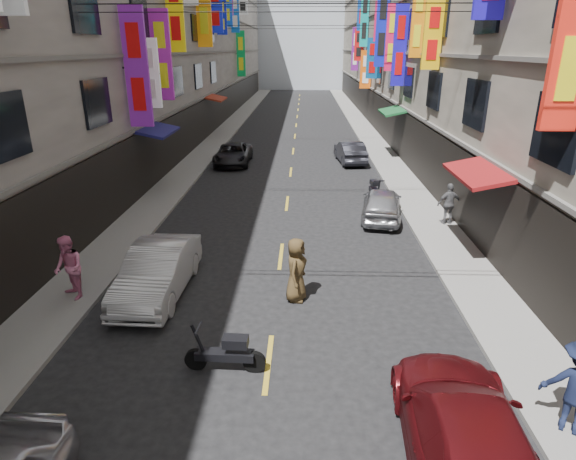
# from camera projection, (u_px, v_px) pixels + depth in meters

# --- Properties ---
(sidewalk_left) EXTENTS (2.00, 90.00, 0.12)m
(sidewalk_left) POSITION_uv_depth(u_px,v_px,m) (221.00, 135.00, 39.11)
(sidewalk_left) COLOR slate
(sidewalk_left) RESTS_ON ground
(sidewalk_right) EXTENTS (2.00, 90.00, 0.12)m
(sidewalk_right) POSITION_uv_depth(u_px,v_px,m) (369.00, 136.00, 38.74)
(sidewalk_right) COLOR slate
(sidewalk_right) RESTS_ON ground
(building_row_left) EXTENTS (10.14, 90.00, 19.00)m
(building_row_left) POSITION_uv_depth(u_px,v_px,m) (136.00, 8.00, 35.96)
(building_row_left) COLOR gray
(building_row_left) RESTS_ON ground
(building_row_right) EXTENTS (10.14, 90.00, 19.00)m
(building_row_right) POSITION_uv_depth(u_px,v_px,m) (459.00, 7.00, 35.21)
(building_row_right) COLOR #ABA190
(building_row_right) RESTS_ON ground
(haze_block) EXTENTS (18.00, 8.00, 22.00)m
(haze_block) POSITION_uv_depth(u_px,v_px,m) (301.00, 21.00, 81.78)
(haze_block) COLOR #B3BBC7
(haze_block) RESTS_ON ground
(shop_signage) EXTENTS (14.00, 55.00, 12.03)m
(shop_signage) POSITION_uv_depth(u_px,v_px,m) (286.00, 6.00, 29.27)
(shop_signage) COLOR #0E13AD
(shop_signage) RESTS_ON ground
(street_awnings) EXTENTS (13.99, 35.20, 0.41)m
(street_awnings) POSITION_uv_depth(u_px,v_px,m) (262.00, 131.00, 22.97)
(street_awnings) COLOR #124415
(street_awnings) RESTS_ON ground
(overhead_cables) EXTENTS (14.00, 38.04, 1.24)m
(overhead_cables) POSITION_uv_depth(u_px,v_px,m) (291.00, 4.00, 24.61)
(overhead_cables) COLOR black
(overhead_cables) RESTS_ON ground
(lane_markings) EXTENTS (0.12, 80.20, 0.01)m
(lane_markings) POSITION_uv_depth(u_px,v_px,m) (294.00, 143.00, 36.14)
(lane_markings) COLOR gold
(lane_markings) RESTS_ON ground
(scooter_crossing) EXTENTS (1.80, 0.50, 1.14)m
(scooter_crossing) POSITION_uv_depth(u_px,v_px,m) (226.00, 353.00, 10.51)
(scooter_crossing) COLOR black
(scooter_crossing) RESTS_ON ground
(scooter_far_right) EXTENTS (0.55, 1.80, 1.14)m
(scooter_far_right) POSITION_uv_depth(u_px,v_px,m) (375.00, 190.00, 22.56)
(scooter_far_right) COLOR black
(scooter_far_right) RESTS_ON ground
(car_left_mid) EXTENTS (1.65, 4.43, 1.44)m
(car_left_mid) POSITION_uv_depth(u_px,v_px,m) (158.00, 271.00, 13.76)
(car_left_mid) COLOR silver
(car_left_mid) RESTS_ON ground
(car_left_far) EXTENTS (2.09, 4.46, 1.24)m
(car_left_far) POSITION_uv_depth(u_px,v_px,m) (233.00, 154.00, 29.41)
(car_left_far) COLOR black
(car_left_far) RESTS_ON ground
(car_right_near) EXTENTS (2.33, 5.12, 1.45)m
(car_right_near) POSITION_uv_depth(u_px,v_px,m) (467.00, 437.00, 7.88)
(car_right_near) COLOR #5F1015
(car_right_near) RESTS_ON ground
(car_right_mid) EXTENTS (2.17, 4.11, 1.33)m
(car_right_mid) POSITION_uv_depth(u_px,v_px,m) (382.00, 203.00, 19.90)
(car_right_mid) COLOR #A8A9AD
(car_right_mid) RESTS_ON ground
(car_right_far) EXTENTS (1.85, 4.17, 1.33)m
(car_right_far) POSITION_uv_depth(u_px,v_px,m) (350.00, 152.00, 29.79)
(car_right_far) COLOR #23232A
(car_right_far) RESTS_ON ground
(pedestrian_lfar) EXTENTS (1.06, 1.05, 1.82)m
(pedestrian_lfar) POSITION_uv_depth(u_px,v_px,m) (69.00, 268.00, 13.22)
(pedestrian_lfar) COLOR pink
(pedestrian_lfar) RESTS_ON sidewalk_left
(pedestrian_rfar) EXTENTS (1.06, 0.73, 1.65)m
(pedestrian_rfar) POSITION_uv_depth(u_px,v_px,m) (449.00, 204.00, 18.95)
(pedestrian_rfar) COLOR #515154
(pedestrian_rfar) RESTS_ON sidewalk_right
(pedestrian_crossing) EXTENTS (0.80, 1.02, 1.86)m
(pedestrian_crossing) POSITION_uv_depth(u_px,v_px,m) (296.00, 270.00, 13.35)
(pedestrian_crossing) COLOR #46351C
(pedestrian_crossing) RESTS_ON ground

